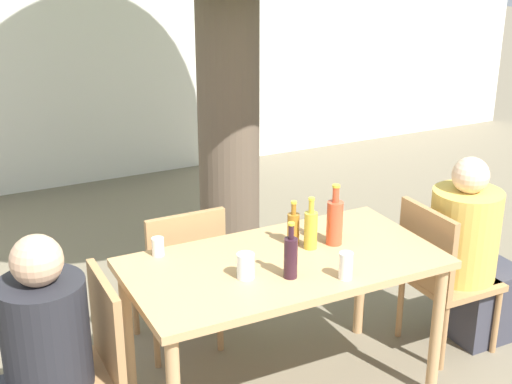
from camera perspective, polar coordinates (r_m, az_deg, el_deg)
name	(u,v)px	position (r m, az deg, el deg)	size (l,w,h in m)	color
cafe_building_wall	(85,32)	(6.68, -13.55, 12.35)	(10.00, 0.08, 2.80)	white
dining_table_front	(283,276)	(3.50, 2.20, -6.77)	(1.53, 0.79, 0.78)	tan
patio_chair_0	(84,363)	(3.31, -13.58, -13.15)	(0.44, 0.44, 0.88)	#A87A4C
patio_chair_1	(440,271)	(4.11, 14.50, -6.13)	(0.44, 0.44, 0.88)	#A87A4C
patio_chair_2	(180,272)	(3.99, -6.07, -6.41)	(0.44, 0.44, 0.88)	#A87A4C
person_seated_0	(29,374)	(3.27, -17.67, -13.69)	(0.59, 0.37, 1.13)	#383842
person_seated_1	(472,260)	(4.25, 16.90, -5.21)	(0.59, 0.39, 1.14)	#383842
wine_bottle_0	(291,256)	(3.26, 2.79, -5.16)	(0.06, 0.06, 0.27)	#331923
soda_bottle_1	(335,221)	(3.60, 6.32, -2.33)	(0.08, 0.08, 0.32)	#DB4C2D
oil_cruet_2	(311,229)	(3.55, 4.40, -2.96)	(0.07, 0.07, 0.27)	gold
amber_bottle_3	(293,228)	(3.59, 3.01, -2.87)	(0.06, 0.06, 0.23)	#9E661E
drinking_glass_0	(158,247)	(3.52, -7.85, -4.35)	(0.06, 0.06, 0.09)	silver
drinking_glass_1	(346,266)	(3.29, 7.19, -5.87)	(0.06, 0.06, 0.13)	silver
drinking_glass_2	(246,266)	(3.27, -0.84, -5.93)	(0.08, 0.08, 0.12)	silver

